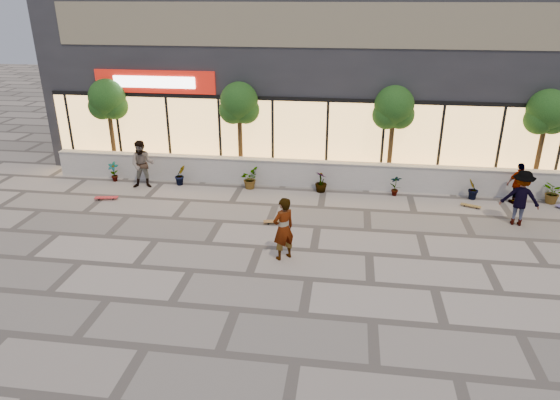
# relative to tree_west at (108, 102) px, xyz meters

# --- Properties ---
(ground) EXTENTS (80.00, 80.00, 0.00)m
(ground) POSITION_rel_tree_west_xyz_m (9.00, -7.70, -2.99)
(ground) COLOR #A2978D
(ground) RESTS_ON ground
(planter_wall) EXTENTS (22.00, 0.42, 1.04)m
(planter_wall) POSITION_rel_tree_west_xyz_m (9.00, -0.70, -2.46)
(planter_wall) COLOR silver
(planter_wall) RESTS_ON ground
(retail_building) EXTENTS (24.00, 9.17, 8.50)m
(retail_building) POSITION_rel_tree_west_xyz_m (9.00, 4.79, 1.26)
(retail_building) COLOR #25252A
(retail_building) RESTS_ON ground
(shrub_a) EXTENTS (0.43, 0.29, 0.81)m
(shrub_a) POSITION_rel_tree_west_xyz_m (0.50, -1.25, -2.58)
(shrub_a) COLOR #163E13
(shrub_a) RESTS_ON ground
(shrub_b) EXTENTS (0.57, 0.57, 0.81)m
(shrub_b) POSITION_rel_tree_west_xyz_m (3.30, -1.25, -2.58)
(shrub_b) COLOR #163E13
(shrub_b) RESTS_ON ground
(shrub_c) EXTENTS (0.68, 0.77, 0.81)m
(shrub_c) POSITION_rel_tree_west_xyz_m (6.10, -1.25, -2.58)
(shrub_c) COLOR #163E13
(shrub_c) RESTS_ON ground
(shrub_d) EXTENTS (0.64, 0.64, 0.81)m
(shrub_d) POSITION_rel_tree_west_xyz_m (8.90, -1.25, -2.58)
(shrub_d) COLOR #163E13
(shrub_d) RESTS_ON ground
(shrub_e) EXTENTS (0.46, 0.35, 0.81)m
(shrub_e) POSITION_rel_tree_west_xyz_m (11.70, -1.25, -2.58)
(shrub_e) COLOR #163E13
(shrub_e) RESTS_ON ground
(shrub_f) EXTENTS (0.55, 0.57, 0.81)m
(shrub_f) POSITION_rel_tree_west_xyz_m (14.50, -1.25, -2.58)
(shrub_f) COLOR #163E13
(shrub_f) RESTS_ON ground
(shrub_g) EXTENTS (0.77, 0.84, 0.81)m
(shrub_g) POSITION_rel_tree_west_xyz_m (17.30, -1.25, -2.58)
(shrub_g) COLOR #163E13
(shrub_g) RESTS_ON ground
(tree_west) EXTENTS (1.60, 1.50, 3.92)m
(tree_west) POSITION_rel_tree_west_xyz_m (0.00, 0.00, 0.00)
(tree_west) COLOR #473219
(tree_west) RESTS_ON ground
(tree_midwest) EXTENTS (1.60, 1.50, 3.92)m
(tree_midwest) POSITION_rel_tree_west_xyz_m (5.50, 0.00, 0.00)
(tree_midwest) COLOR #473219
(tree_midwest) RESTS_ON ground
(tree_mideast) EXTENTS (1.60, 1.50, 3.92)m
(tree_mideast) POSITION_rel_tree_west_xyz_m (11.50, 0.00, 0.00)
(tree_mideast) COLOR #473219
(tree_mideast) RESTS_ON ground
(tree_east) EXTENTS (1.60, 1.50, 3.92)m
(tree_east) POSITION_rel_tree_west_xyz_m (17.00, 0.00, 0.00)
(tree_east) COLOR #473219
(tree_east) RESTS_ON ground
(skater_center) EXTENTS (0.81, 0.79, 1.88)m
(skater_center) POSITION_rel_tree_west_xyz_m (8.17, -6.65, -2.05)
(skater_center) COLOR silver
(skater_center) RESTS_ON ground
(skater_left) EXTENTS (1.04, 0.88, 1.89)m
(skater_left) POSITION_rel_tree_west_xyz_m (1.99, -1.74, -2.04)
(skater_left) COLOR #91805D
(skater_left) RESTS_ON ground
(skater_right_near) EXTENTS (0.97, 0.61, 1.53)m
(skater_right_near) POSITION_rel_tree_west_xyz_m (16.00, -1.40, -2.22)
(skater_right_near) COLOR silver
(skater_right_near) RESTS_ON ground
(skater_right_far) EXTENTS (1.33, 0.94, 1.86)m
(skater_right_far) POSITION_rel_tree_west_xyz_m (15.50, -3.27, -2.05)
(skater_right_far) COLOR maroon
(skater_right_far) RESTS_ON ground
(skateboard_center) EXTENTS (0.84, 0.38, 0.10)m
(skateboard_center) POSITION_rel_tree_west_xyz_m (7.60, -4.36, -2.90)
(skateboard_center) COLOR brown
(skateboard_center) RESTS_ON ground
(skateboard_left) EXTENTS (0.87, 0.39, 0.10)m
(skateboard_left) POSITION_rel_tree_west_xyz_m (1.07, -3.18, -2.90)
(skateboard_left) COLOR #B42127
(skateboard_left) RESTS_ON ground
(skateboard_right_near) EXTENTS (0.70, 0.43, 0.08)m
(skateboard_right_near) POSITION_rel_tree_west_xyz_m (14.31, -2.03, -2.92)
(skateboard_right_near) COLOR olive
(skateboard_right_near) RESTS_ON ground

